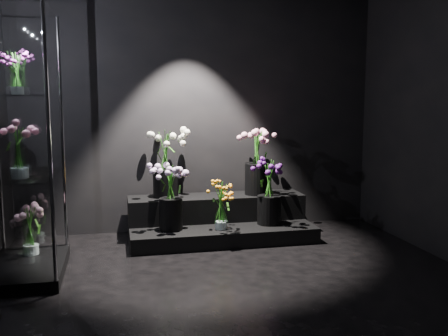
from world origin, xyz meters
name	(u,v)px	position (x,y,z in m)	size (l,w,h in m)	color
floor	(245,294)	(0.00, 0.00, 0.00)	(4.00, 4.00, 0.00)	black
wall_back	(199,105)	(0.00, 2.00, 1.40)	(4.00, 4.00, 0.00)	black
wall_front	(400,121)	(0.00, -2.00, 1.40)	(4.00, 4.00, 0.00)	black
display_riser	(219,220)	(0.14, 1.62, 0.18)	(1.91, 0.85, 0.42)	black
display_case	(21,145)	(-1.68, 0.80, 1.10)	(0.60, 1.00, 2.19)	black
bouquet_orange_bells	(221,205)	(0.10, 1.30, 0.41)	(0.32, 0.32, 0.47)	white
bouquet_lilac	(171,192)	(-0.40, 1.40, 0.54)	(0.37, 0.37, 0.66)	black
bouquet_purple	(269,190)	(0.64, 1.41, 0.52)	(0.33, 0.33, 0.67)	black
bouquet_cream_roses	(165,158)	(-0.41, 1.77, 0.84)	(0.54, 0.54, 0.72)	black
bouquet_pink_roses	(257,157)	(0.58, 1.70, 0.84)	(0.45, 0.45, 0.71)	black
bouquet_case_pink	(18,147)	(-1.66, 0.60, 1.10)	(0.37, 0.37, 0.46)	white
bouquet_case_magenta	(16,73)	(-1.71, 0.93, 1.68)	(0.27, 0.27, 0.34)	white
bouquet_case_base_pink	(30,229)	(-1.69, 1.04, 0.34)	(0.38, 0.38, 0.44)	white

